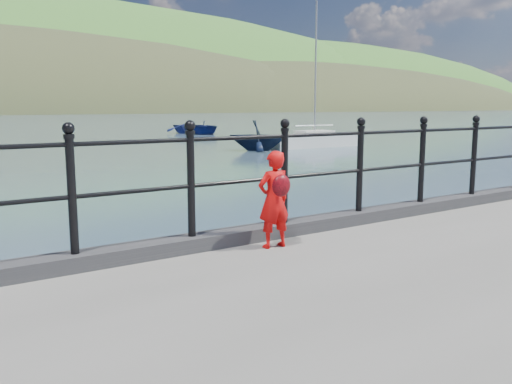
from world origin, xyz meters
TOP-DOWN VIEW (x-y plane):
  - ground at (0.00, 0.00)m, footprint 600.00×600.00m
  - kerb at (0.00, -0.15)m, footprint 60.00×0.30m
  - railing at (0.00, -0.15)m, footprint 18.11×0.11m
  - far_shore at (38.34, 239.41)m, footprint 830.00×200.00m
  - child at (0.17, -0.54)m, footprint 0.38×0.32m
  - launch_blue at (19.77, 37.86)m, footprint 4.70×6.11m
  - launch_navy at (13.97, 19.85)m, footprint 4.24×4.17m
  - sailboat_near at (18.24, 20.08)m, footprint 6.38×1.88m

SIDE VIEW (x-z plane):
  - far_shore at x=38.34m, z-range -100.57..55.43m
  - ground at x=0.00m, z-range 0.00..0.00m
  - sailboat_near at x=18.24m, z-range -4.02..4.70m
  - launch_blue at x=19.77m, z-range 0.00..1.17m
  - launch_navy at x=13.97m, z-range 0.00..1.69m
  - kerb at x=0.00m, z-range 1.00..1.15m
  - child at x=0.17m, z-range 1.01..2.04m
  - railing at x=0.00m, z-range 1.23..2.42m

